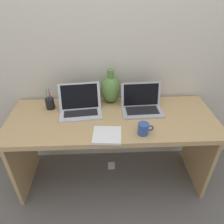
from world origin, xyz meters
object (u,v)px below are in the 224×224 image
Objects in this scene: laptop_right at (142,103)px; power_brick at (111,166)px; coffee_mug at (144,129)px; pen_cup at (50,103)px; laptop_left at (80,105)px; notebook_stack at (107,135)px; green_vase at (111,89)px.

laptop_right is 4.82× the size of power_brick.
pen_cup reaches higher than coffee_mug.
laptop_left is 0.39m from notebook_stack.
pen_cup reaches higher than power_brick.
power_brick is at bearing 173.55° from laptop_right.
notebook_stack is at bearing -131.18° from laptop_right.
laptop_left is 1.06× the size of laptop_right.
coffee_mug is at bearing 3.95° from notebook_stack.
green_vase is 0.51m from coffee_mug.
notebook_stack is (0.21, -0.33, -0.05)m from laptop_left.
coffee_mug is (0.26, 0.02, 0.03)m from notebook_stack.
pen_cup is 0.91m from power_brick.
green_vase reaches higher than pen_cup.
laptop_left is 0.26m from pen_cup.
laptop_left is at bearing -12.68° from pen_cup.
laptop_left is 1.80× the size of notebook_stack.
pen_cup is (-0.72, 0.37, 0.01)m from coffee_mug.
pen_cup is at bearing 167.32° from laptop_left.
coffee_mug reaches higher than notebook_stack.
coffee_mug is (0.47, -0.31, -0.02)m from laptop_left.
laptop_left is 2.01× the size of pen_cup.
coffee_mug is (0.21, -0.46, -0.08)m from green_vase.
notebook_stack is at bearing -39.71° from pen_cup.
green_vase is at bearing 89.74° from power_brick.
pen_cup is at bearing 176.08° from laptop_right.
power_brick is at bearing 83.08° from notebook_stack.
laptop_left is at bearing 146.19° from coffee_mug.
coffee_mug is 0.85m from power_brick.
power_brick is (-0.25, 0.03, -0.76)m from laptop_right.
green_vase is 1.49× the size of notebook_stack.
laptop_left is 3.14× the size of coffee_mug.
green_vase is 0.52m from pen_cup.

